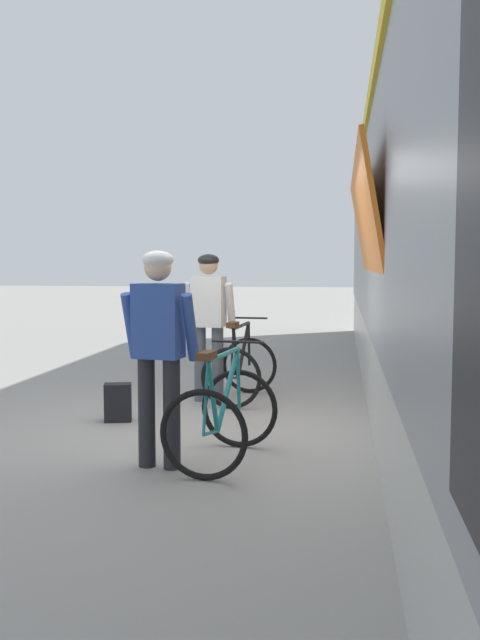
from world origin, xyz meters
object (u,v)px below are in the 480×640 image
cyclist_near_in_white (209,314)px  bicycle_near_black (241,368)px  cyclist_far_in_blue (159,339)px  bicycle_far_teal (223,415)px  backpack_on_platform (118,402)px

cyclist_near_in_white → bicycle_near_black: size_ratio=1.57×
cyclist_far_in_blue → bicycle_far_teal: cyclist_far_in_blue is taller
bicycle_near_black → bicycle_far_teal: same height
cyclist_near_in_white → backpack_on_platform: (-0.75, -1.19, -0.85)m
cyclist_far_in_blue → backpack_on_platform: bearing=118.5°
bicycle_near_black → backpack_on_platform: 1.72m
bicycle_near_black → bicycle_far_teal: size_ratio=0.97×
cyclist_near_in_white → backpack_on_platform: cyclist_near_in_white is taller
backpack_on_platform → bicycle_near_black: bearing=34.6°
cyclist_near_in_white → cyclist_far_in_blue: same height
cyclist_far_in_blue → bicycle_near_black: cyclist_far_in_blue is taller
cyclist_near_in_white → bicycle_far_teal: (0.59, -2.57, -0.65)m
cyclist_far_in_blue → bicycle_near_black: bearing=84.7°
cyclist_near_in_white → bicycle_far_teal: cyclist_near_in_white is taller
cyclist_far_in_blue → bicycle_far_teal: (0.49, 0.20, -0.65)m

